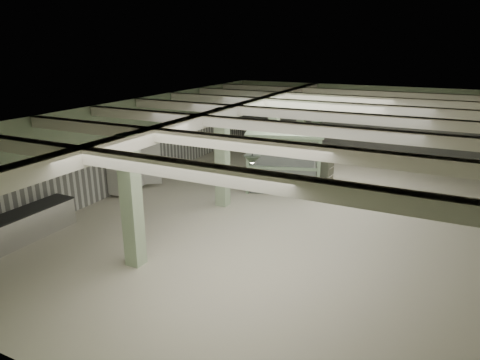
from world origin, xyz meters
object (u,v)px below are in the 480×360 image
at_px(prep_counter, 2,234).
at_px(guard_booth, 284,148).
at_px(walkin_cooler, 131,167).
at_px(filing_cabinet, 326,172).

relative_size(prep_counter, guard_booth, 1.30).
distance_m(walkin_cooler, filing_cabinet, 7.96).
distance_m(prep_counter, walkin_cooler, 5.86).
distance_m(prep_counter, filing_cabinet, 11.83).
bearing_deg(guard_booth, prep_counter, -138.23).
height_order(walkin_cooler, guard_booth, guard_booth).
bearing_deg(walkin_cooler, filing_cabinet, 28.10).
distance_m(walkin_cooler, guard_booth, 6.30).
bearing_deg(guard_booth, filing_cabinet, -0.83).
xyz_separation_m(prep_counter, filing_cabinet, (6.93, 9.58, 0.25)).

